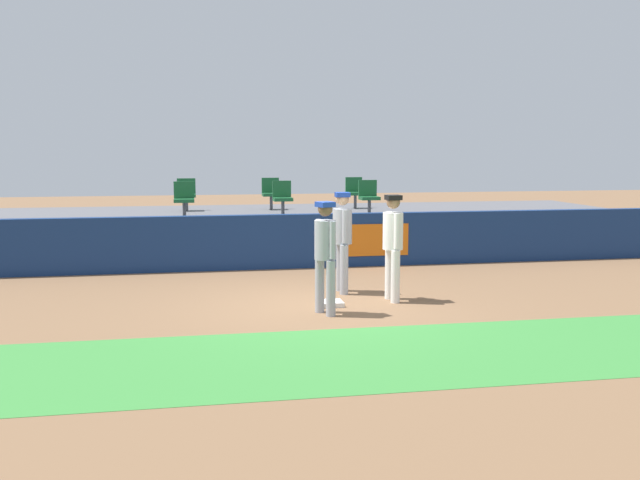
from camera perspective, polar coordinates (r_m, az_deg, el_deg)
name	(u,v)px	position (r m, az deg, el deg)	size (l,w,h in m)	color
ground_plane	(325,307)	(11.84, 0.38, -5.49)	(60.00, 60.00, 0.00)	brown
grass_foreground_strip	(366,356)	(9.13, 3.80, -9.40)	(18.00, 2.80, 0.01)	#388438
first_base	(331,303)	(11.94, 0.87, -5.18)	(0.40, 0.40, 0.08)	white
player_fielder_home	(393,240)	(12.23, 5.96, -0.01)	(0.37, 0.58, 1.86)	white
player_runner_visitor	(342,235)	(12.86, 1.83, 0.42)	(0.36, 0.52, 1.86)	#9EA3AD
player_coach_visitor	(325,250)	(11.15, 0.43, -0.78)	(0.45, 0.48, 1.82)	#9EA3AD
field_wall	(291,241)	(15.63, -2.34, -0.10)	(18.00, 0.26, 1.21)	navy
bleacher_platform	(277,232)	(18.17, -3.52, 0.69)	(18.00, 4.80, 1.05)	#59595E
seat_back_right	(355,191)	(19.13, 2.84, 4.03)	(0.46, 0.44, 0.84)	#4C4C51
seat_front_right	(369,195)	(17.37, 3.99, 3.68)	(0.46, 0.44, 0.84)	#4C4C51
seat_front_center	(282,196)	(16.96, -3.09, 3.59)	(0.45, 0.44, 0.84)	#4C4C51
seat_front_left	(184,197)	(16.82, -11.02, 3.44)	(0.47, 0.44, 0.84)	#4C4C51
seat_back_left	(186,193)	(18.62, -10.83, 3.81)	(0.48, 0.44, 0.84)	#4C4C51
seat_back_center	(271,192)	(18.73, -4.03, 3.95)	(0.46, 0.44, 0.84)	#4C4C51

